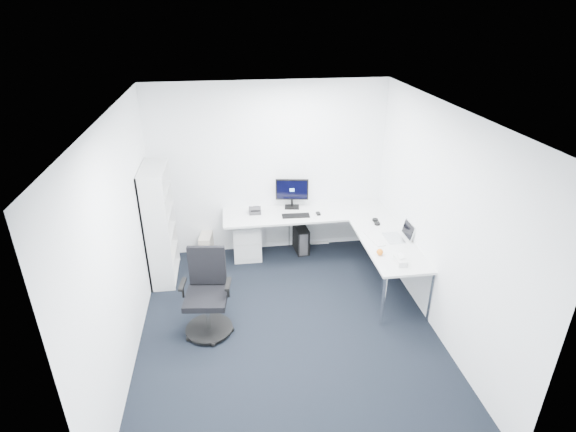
{
  "coord_description": "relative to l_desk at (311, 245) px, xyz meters",
  "views": [
    {
      "loc": [
        -0.62,
        -4.42,
        3.69
      ],
      "look_at": [
        0.15,
        1.05,
        1.05
      ],
      "focal_mm": 28.0,
      "sensor_mm": 36.0,
      "label": 1
    }
  ],
  "objects": [
    {
      "name": "wall_left",
      "position": [
        -2.35,
        -1.4,
        0.97
      ],
      "size": [
        0.02,
        4.2,
        2.7
      ],
      "primitive_type": "cube",
      "color": "white",
      "rests_on": "ground"
    },
    {
      "name": "headphones",
      "position": [
        0.94,
        -0.15,
        0.4
      ],
      "size": [
        0.14,
        0.2,
        0.05
      ],
      "primitive_type": null,
      "rotation": [
        0.0,
        0.0,
        -0.07
      ],
      "color": "black",
      "rests_on": "l_desk"
    },
    {
      "name": "wall_right",
      "position": [
        1.25,
        -1.4,
        0.97
      ],
      "size": [
        0.02,
        4.2,
        2.7
      ],
      "primitive_type": "cube",
      "color": "white",
      "rests_on": "ground"
    },
    {
      "name": "ceiling",
      "position": [
        -0.55,
        -1.4,
        2.32
      ],
      "size": [
        4.2,
        4.2,
        0.0
      ],
      "primitive_type": "plane",
      "color": "white"
    },
    {
      "name": "bookshelf",
      "position": [
        -2.17,
        0.05,
        0.47
      ],
      "size": [
        0.33,
        0.85,
        1.7
      ],
      "primitive_type": null,
      "color": "silver",
      "rests_on": "ground"
    },
    {
      "name": "mouse",
      "position": [
        0.15,
        0.25,
        0.39
      ],
      "size": [
        0.06,
        0.1,
        0.03
      ],
      "primitive_type": "cube",
      "rotation": [
        0.0,
        0.0,
        0.07
      ],
      "color": "black",
      "rests_on": "l_desk"
    },
    {
      "name": "beige_pc_tower",
      "position": [
        -1.59,
        0.55,
        -0.19
      ],
      "size": [
        0.23,
        0.42,
        0.38
      ],
      "primitive_type": "cube",
      "rotation": [
        0.0,
        0.0,
        -0.13
      ],
      "color": "#B9AD9D",
      "rests_on": "ground"
    },
    {
      "name": "drawer_pedestal",
      "position": [
        -0.94,
        0.47,
        -0.05
      ],
      "size": [
        0.43,
        0.53,
        0.66
      ],
      "primitive_type": "cube",
      "color": "silver",
      "rests_on": "ground"
    },
    {
      "name": "monitor",
      "position": [
        -0.21,
        0.56,
        0.62
      ],
      "size": [
        0.53,
        0.24,
        0.49
      ],
      "primitive_type": null,
      "rotation": [
        0.0,
        0.0,
        -0.15
      ],
      "color": "black",
      "rests_on": "l_desk"
    },
    {
      "name": "black_keyboard",
      "position": [
        -0.2,
        0.23,
        0.39
      ],
      "size": [
        0.42,
        0.16,
        0.02
      ],
      "primitive_type": "cube",
      "rotation": [
        0.0,
        0.0,
        -0.04
      ],
      "color": "black",
      "rests_on": "l_desk"
    },
    {
      "name": "white_keyboard",
      "position": [
        0.75,
        -0.64,
        0.39
      ],
      "size": [
        0.2,
        0.45,
        0.01
      ],
      "primitive_type": "cube",
      "rotation": [
        0.0,
        0.0,
        0.17
      ],
      "color": "silver",
      "rests_on": "l_desk"
    },
    {
      "name": "orange_fruit",
      "position": [
        0.69,
        -1.05,
        0.42
      ],
      "size": [
        0.09,
        0.09,
        0.09
      ],
      "primitive_type": "sphere",
      "color": "orange",
      "rests_on": "l_desk"
    },
    {
      "name": "ground",
      "position": [
        -0.55,
        -1.4,
        -0.38
      ],
      "size": [
        4.2,
        4.2,
        0.0
      ],
      "primitive_type": "plane",
      "color": "black"
    },
    {
      "name": "desk_phone",
      "position": [
        -0.8,
        0.44,
        0.44
      ],
      "size": [
        0.19,
        0.19,
        0.13
      ],
      "primitive_type": null,
      "rotation": [
        0.0,
        0.0,
        -0.05
      ],
      "color": "#2F2F31",
      "rests_on": "l_desk"
    },
    {
      "name": "tissue_box",
      "position": [
        0.87,
        -1.29,
        0.42
      ],
      "size": [
        0.12,
        0.22,
        0.07
      ],
      "primitive_type": "cube",
      "rotation": [
        0.0,
        0.0,
        -0.02
      ],
      "color": "silver",
      "rests_on": "l_desk"
    },
    {
      "name": "wall_front",
      "position": [
        -0.55,
        -3.5,
        0.97
      ],
      "size": [
        3.6,
        0.02,
        2.7
      ],
      "primitive_type": "cube",
      "color": "white",
      "rests_on": "ground"
    },
    {
      "name": "laptop",
      "position": [
        1.02,
        -0.65,
        0.5
      ],
      "size": [
        0.34,
        0.33,
        0.23
      ],
      "primitive_type": null,
      "rotation": [
        0.0,
        0.0,
        0.01
      ],
      "color": "silver",
      "rests_on": "l_desk"
    },
    {
      "name": "power_strip",
      "position": [
        0.28,
        0.69,
        -0.36
      ],
      "size": [
        0.31,
        0.06,
        0.04
      ],
      "primitive_type": "cube",
      "rotation": [
        0.0,
        0.0,
        -0.03
      ],
      "color": "silver",
      "rests_on": "ground"
    },
    {
      "name": "l_desk",
      "position": [
        0.0,
        0.0,
        0.0
      ],
      "size": [
        2.59,
        1.45,
        0.76
      ],
      "primitive_type": null,
      "color": "silver",
      "rests_on": "ground"
    },
    {
      "name": "black_pc_tower",
      "position": [
        -0.07,
        0.51,
        -0.17
      ],
      "size": [
        0.23,
        0.44,
        0.42
      ],
      "primitive_type": "cube",
      "rotation": [
        0.0,
        0.0,
        0.09
      ],
      "color": "black",
      "rests_on": "ground"
    },
    {
      "name": "wall_back",
      "position": [
        -0.55,
        0.7,
        0.97
      ],
      "size": [
        3.6,
        0.02,
        2.7
      ],
      "primitive_type": "cube",
      "color": "white",
      "rests_on": "ground"
    },
    {
      "name": "task_chair",
      "position": [
        -1.52,
        -1.33,
        0.16
      ],
      "size": [
        0.67,
        0.67,
        1.07
      ],
      "primitive_type": null,
      "rotation": [
        0.0,
        0.0,
        -0.12
      ],
      "color": "black",
      "rests_on": "ground"
    }
  ]
}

